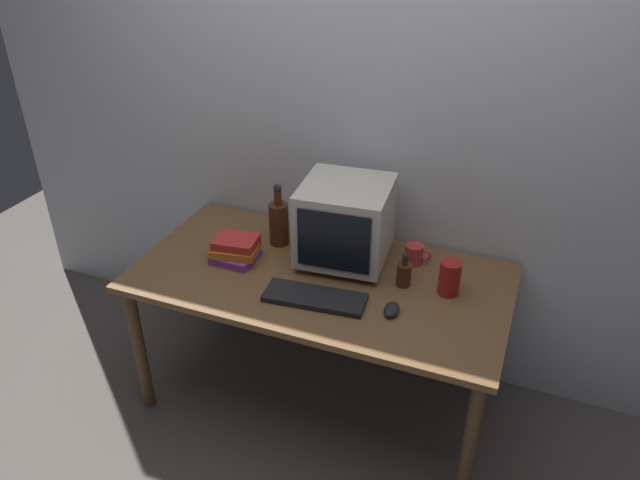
{
  "coord_description": "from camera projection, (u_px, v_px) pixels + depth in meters",
  "views": [
    {
      "loc": [
        0.81,
        -2.03,
        2.2
      ],
      "look_at": [
        0.0,
        0.0,
        0.9
      ],
      "focal_mm": 33.92,
      "sensor_mm": 36.0,
      "label": 1
    }
  ],
  "objects": [
    {
      "name": "keyboard",
      "position": [
        315.0,
        298.0,
        2.48
      ],
      "size": [
        0.43,
        0.19,
        0.02
      ],
      "primitive_type": "cube",
      "rotation": [
        0.0,
        0.0,
        0.1
      ],
      "color": "black",
      "rests_on": "desk"
    },
    {
      "name": "desk",
      "position": [
        320.0,
        290.0,
        2.68
      ],
      "size": [
        1.63,
        0.83,
        0.72
      ],
      "color": "brown",
      "rests_on": "ground"
    },
    {
      "name": "book_stack",
      "position": [
        236.0,
        249.0,
        2.72
      ],
      "size": [
        0.22,
        0.2,
        0.11
      ],
      "color": "#843893",
      "rests_on": "desk"
    },
    {
      "name": "back_wall",
      "position": [
        359.0,
        125.0,
        2.75
      ],
      "size": [
        4.0,
        0.08,
        2.5
      ],
      "primitive_type": "cube",
      "color": "silver",
      "rests_on": "ground"
    },
    {
      "name": "bottle_tall",
      "position": [
        279.0,
        222.0,
        2.82
      ],
      "size": [
        0.09,
        0.09,
        0.31
      ],
      "color": "#472314",
      "rests_on": "desk"
    },
    {
      "name": "mug",
      "position": [
        415.0,
        254.0,
        2.7
      ],
      "size": [
        0.12,
        0.08,
        0.09
      ],
      "color": "#CC383D",
      "rests_on": "desk"
    },
    {
      "name": "metal_canister",
      "position": [
        450.0,
        278.0,
        2.49
      ],
      "size": [
        0.09,
        0.09,
        0.15
      ],
      "primitive_type": "cylinder",
      "color": "#A51E19",
      "rests_on": "desk"
    },
    {
      "name": "bottle_short",
      "position": [
        404.0,
        273.0,
        2.55
      ],
      "size": [
        0.06,
        0.06,
        0.16
      ],
      "color": "#472314",
      "rests_on": "desk"
    },
    {
      "name": "ground_plane",
      "position": [
        320.0,
        396.0,
        3.01
      ],
      "size": [
        6.0,
        6.0,
        0.0
      ],
      "primitive_type": "plane",
      "color": "#56514C"
    },
    {
      "name": "computer_mouse",
      "position": [
        392.0,
        309.0,
        2.4
      ],
      "size": [
        0.07,
        0.1,
        0.04
      ],
      "primitive_type": "ellipsoid",
      "rotation": [
        0.0,
        0.0,
        0.05
      ],
      "color": "black",
      "rests_on": "desk"
    },
    {
      "name": "crt_monitor",
      "position": [
        345.0,
        222.0,
        2.65
      ],
      "size": [
        0.41,
        0.42,
        0.37
      ],
      "color": "beige",
      "rests_on": "desk"
    }
  ]
}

